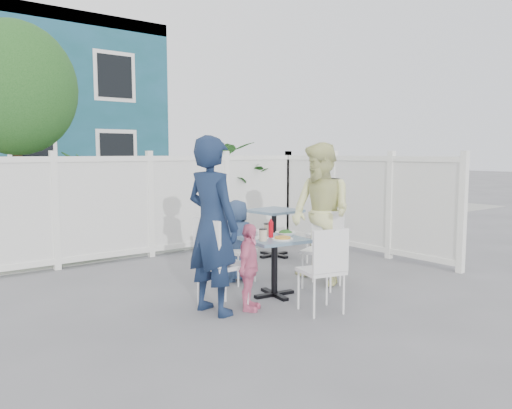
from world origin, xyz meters
TOP-DOWN VIEW (x-y plane):
  - ground at (0.00, 0.00)m, footprint 80.00×80.00m
  - near_sidewalk at (0.00, 3.80)m, footprint 24.00×2.60m
  - street at (0.00, 7.50)m, footprint 24.00×5.00m
  - far_sidewalk at (0.00, 10.60)m, footprint 24.00×1.60m
  - fence_back at (0.10, 2.40)m, footprint 5.86×0.08m
  - fence_right at (3.00, 0.60)m, footprint 0.08×3.66m
  - tree at (-1.60, 3.30)m, footprint 1.80×1.62m
  - potted_shrub_a at (-0.66, 3.10)m, footprint 0.93×0.93m
  - potted_shrub_b at (1.84, 3.00)m, footprint 1.50×1.71m
  - main_table at (0.25, -0.49)m, footprint 0.73×0.73m
  - spare_table at (1.67, 1.23)m, footprint 0.77×0.77m
  - chair_left at (-0.58, -0.53)m, footprint 0.45×0.47m
  - chair_right at (1.02, -0.53)m, footprint 0.54×0.55m
  - chair_back at (0.25, 0.34)m, footprint 0.46×0.45m
  - chair_near at (0.24, -1.30)m, footprint 0.49×0.48m
  - chair_spare at (1.85, 0.25)m, footprint 0.48×0.47m
  - man at (-0.64, -0.55)m, footprint 0.55×0.73m
  - woman at (1.07, -0.41)m, footprint 0.75×0.92m
  - boy at (0.32, 0.35)m, footprint 0.57×0.43m
  - toddler at (-0.30, -0.72)m, footprint 0.56×0.51m
  - plate_main at (0.25, -0.62)m, footprint 0.24×0.24m
  - plate_side at (0.09, -0.41)m, footprint 0.20×0.20m
  - salad_bowl at (0.42, -0.48)m, footprint 0.21×0.21m
  - coffee_cup_a at (0.03, -0.55)m, footprint 0.08×0.08m
  - coffee_cup_b at (0.33, -0.25)m, footprint 0.08×0.08m
  - ketchup_bottle at (0.24, -0.43)m, footprint 0.06×0.06m
  - salt_shaker at (0.19, -0.24)m, footprint 0.03×0.03m
  - pepper_shaker at (0.18, -0.20)m, footprint 0.03×0.03m

SIDE VIEW (x-z plane):
  - ground at x=0.00m, z-range 0.00..0.00m
  - street at x=0.00m, z-range 0.00..0.01m
  - near_sidewalk at x=0.00m, z-range 0.00..0.01m
  - far_sidewalk at x=0.00m, z-range 0.00..0.01m
  - toddler at x=-0.30m, z-range 0.00..0.92m
  - chair_back at x=0.25m, z-range 0.07..0.91m
  - chair_spare at x=1.85m, z-range 0.07..0.96m
  - chair_near at x=0.24m, z-range 0.07..0.97m
  - boy at x=0.32m, z-range 0.00..1.05m
  - main_table at x=0.25m, z-range 0.19..0.87m
  - chair_right at x=1.02m, z-range 0.08..1.00m
  - chair_left at x=-0.58m, z-range 0.08..1.06m
  - spare_table at x=1.67m, z-range 0.21..0.96m
  - plate_side at x=0.09m, z-range 0.68..0.69m
  - plate_main at x=0.25m, z-range 0.68..0.69m
  - salad_bowl at x=0.42m, z-range 0.68..0.73m
  - pepper_shaker at x=0.18m, z-range 0.68..0.75m
  - salt_shaker at x=0.19m, z-range 0.68..0.76m
  - coffee_cup_b at x=0.33m, z-range 0.68..0.81m
  - coffee_cup_a at x=0.03m, z-range 0.68..0.81m
  - ketchup_bottle at x=0.24m, z-range 0.68..0.86m
  - fence_right at x=3.00m, z-range -0.02..1.58m
  - fence_back at x=0.10m, z-range -0.02..1.58m
  - potted_shrub_a at x=-0.66m, z-range 0.00..1.67m
  - woman at x=1.07m, z-range 0.00..1.78m
  - man at x=-0.64m, z-range 0.00..1.83m
  - potted_shrub_b at x=1.84m, z-range 0.00..1.85m
  - tree at x=-1.60m, z-range 0.80..4.39m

